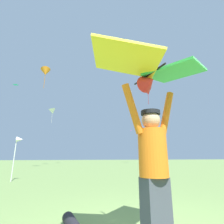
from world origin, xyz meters
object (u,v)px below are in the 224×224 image
at_px(distant_kite_magenta_low_right, 131,131).
at_px(distant_kite_red_high_right, 148,92).
at_px(held_stunt_kite, 151,70).
at_px(kite_flyer_person, 154,166).
at_px(marker_flag, 19,142).
at_px(distant_kite_teal_low_left, 16,85).
at_px(distant_kite_white_mid_left, 52,111).
at_px(distant_kite_orange_high_left, 45,72).
at_px(distant_kite_black_mid_right, 123,69).

xyz_separation_m(distant_kite_magenta_low_right, distant_kite_red_high_right, (0.33, -8.40, 5.37)).
distance_m(held_stunt_kite, distant_kite_red_high_right, 27.62).
bearing_deg(kite_flyer_person, marker_flag, 116.05).
height_order(distant_kite_red_high_right, distant_kite_teal_low_left, distant_kite_red_high_right).
height_order(distant_kite_red_high_right, distant_kite_white_mid_left, distant_kite_red_high_right).
relative_size(held_stunt_kite, marker_flag, 0.90).
relative_size(distant_kite_white_mid_left, marker_flag, 1.13).
bearing_deg(distant_kite_white_mid_left, marker_flag, -88.17).
xyz_separation_m(held_stunt_kite, distant_kite_teal_low_left, (-9.45, 24.05, 9.14)).
bearing_deg(distant_kite_orange_high_left, distant_kite_magenta_low_right, 49.43).
xyz_separation_m(held_stunt_kite, marker_flag, (-3.32, 6.84, -0.46)).
bearing_deg(marker_flag, distant_kite_magenta_low_right, 60.45).
distance_m(held_stunt_kite, distant_kite_orange_high_left, 16.66).
bearing_deg(distant_kite_orange_high_left, distant_kite_red_high_right, 30.30).
bearing_deg(held_stunt_kite, distant_kite_orange_high_left, 104.92).
height_order(kite_flyer_person, distant_kite_black_mid_right, distant_kite_black_mid_right).
xyz_separation_m(distant_kite_red_high_right, distant_kite_teal_low_left, (-20.61, 0.64, -0.38)).
bearing_deg(distant_kite_black_mid_right, distant_kite_magenta_low_right, 64.33).
bearing_deg(marker_flag, distant_kite_black_mid_right, 58.60).
relative_size(kite_flyer_person, marker_flag, 0.99).
distance_m(distant_kite_magenta_low_right, marker_flag, 29.06).
distance_m(kite_flyer_person, marker_flag, 7.57).
height_order(distant_kite_red_high_right, marker_flag, distant_kite_red_high_right).
bearing_deg(held_stunt_kite, distant_kite_magenta_low_right, 71.20).
relative_size(kite_flyer_person, distant_kite_black_mid_right, 3.27).
bearing_deg(distant_kite_white_mid_left, distant_kite_black_mid_right, 5.31).
height_order(distant_kite_white_mid_left, marker_flag, distant_kite_white_mid_left).
bearing_deg(kite_flyer_person, distant_kite_orange_high_left, 104.93).
xyz_separation_m(distant_kite_teal_low_left, marker_flag, (6.13, -17.20, -9.61)).
distance_m(held_stunt_kite, distant_kite_white_mid_left, 23.31).
bearing_deg(kite_flyer_person, distant_kite_teal_low_left, 111.49).
height_order(distant_kite_magenta_low_right, marker_flag, distant_kite_magenta_low_right).
height_order(distant_kite_magenta_low_right, distant_kite_red_high_right, distant_kite_red_high_right).
distance_m(distant_kite_black_mid_right, distant_kite_teal_low_left, 16.79).
height_order(distant_kite_black_mid_right, distant_kite_red_high_right, distant_kite_black_mid_right).
bearing_deg(distant_kite_red_high_right, marker_flag, -131.16).
height_order(held_stunt_kite, distant_kite_black_mid_right, distant_kite_black_mid_right).
bearing_deg(kite_flyer_person, distant_kite_black_mid_right, 73.73).
relative_size(held_stunt_kite, distant_kite_black_mid_right, 2.98).
distance_m(distant_kite_red_high_right, distant_kite_orange_high_left, 17.61).
distance_m(distant_kite_orange_high_left, distant_kite_teal_low_left, 11.16).
height_order(distant_kite_red_high_right, distant_kite_orange_high_left, distant_kite_red_high_right).
bearing_deg(distant_kite_red_high_right, distant_kite_teal_low_left, 178.22).
relative_size(distant_kite_red_high_right, distant_kite_white_mid_left, 1.28).
height_order(kite_flyer_person, marker_flag, marker_flag).
height_order(held_stunt_kite, marker_flag, held_stunt_kite).
relative_size(held_stunt_kite, distant_kite_magenta_low_right, 3.86).
distance_m(distant_kite_red_high_right, distant_kite_white_mid_left, 15.67).
bearing_deg(held_stunt_kite, distant_kite_teal_low_left, 111.46).
xyz_separation_m(distant_kite_magenta_low_right, marker_flag, (-14.15, -24.96, -4.61)).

